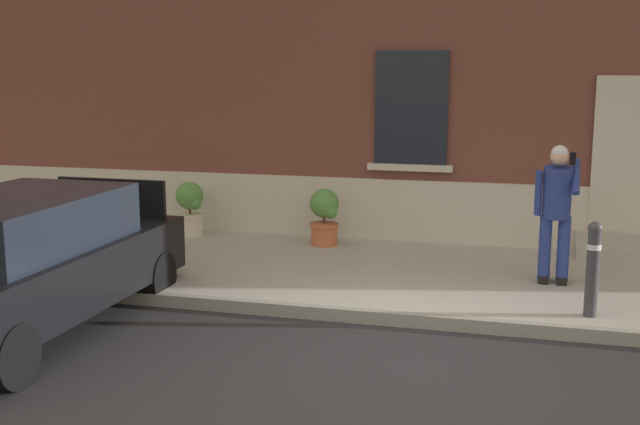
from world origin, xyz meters
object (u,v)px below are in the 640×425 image
object	(u,v)px
bollard_near_person	(593,266)
person_on_phone	(556,206)
hatchback_car_black	(27,260)
planter_cream	(190,207)
planter_terracotta	(325,216)

from	to	relation	value
bollard_near_person	person_on_phone	xyz separation A→B (m)	(-0.36, 1.19, 0.43)
hatchback_car_black	bollard_near_person	size ratio (longest dim) A/B	3.91
hatchback_car_black	planter_cream	xyz separation A→B (m)	(-0.08, 4.37, -0.18)
person_on_phone	planter_cream	xyz separation A→B (m)	(-5.54, 1.57, -0.54)
planter_cream	planter_terracotta	xyz separation A→B (m)	(2.26, -0.16, 0.00)
person_on_phone	planter_cream	size ratio (longest dim) A/B	2.03
person_on_phone	planter_terracotta	world-z (taller)	person_on_phone
planter_terracotta	bollard_near_person	bearing A→B (deg)	-35.53
bollard_near_person	planter_terracotta	size ratio (longest dim) A/B	1.22
person_on_phone	planter_cream	bearing A→B (deg)	177.70
planter_cream	planter_terracotta	world-z (taller)	same
bollard_near_person	planter_cream	distance (m)	6.52
planter_terracotta	hatchback_car_black	bearing A→B (deg)	-117.37
hatchback_car_black	planter_terracotta	bearing A→B (deg)	62.63
person_on_phone	hatchback_car_black	bearing A→B (deg)	-139.33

